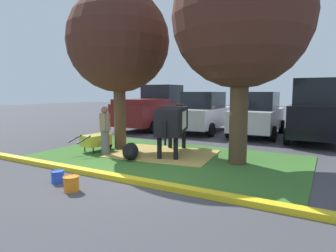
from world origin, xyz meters
name	(u,v)px	position (x,y,z in m)	size (l,w,h in m)	color
ground_plane	(144,177)	(0.00, 0.00, 0.00)	(80.00, 80.00, 0.00)	#424247
grass_island	(166,157)	(-0.52, 1.99, 0.01)	(8.08, 4.69, 0.02)	#386B28
curb_yellow	(113,177)	(-0.52, -0.50, 0.06)	(9.28, 0.24, 0.12)	yellow
hay_bedding	(163,154)	(-0.83, 2.33, 0.03)	(3.20, 2.40, 0.04)	tan
shade_tree_left	(118,42)	(-2.63, 2.40, 3.71)	(3.47, 3.47, 5.47)	brown
shade_tree_right	(241,19)	(1.59, 2.31, 3.92)	(3.71, 3.71, 5.81)	#4C3823
cow_holstein	(173,120)	(-0.63, 2.63, 1.10)	(1.41, 3.05, 1.56)	black
calf_lying	(130,151)	(-1.39, 1.33, 0.24)	(1.03, 1.25, 0.48)	black
person_handler	(105,129)	(-2.38, 1.33, 0.83)	(0.35, 0.44, 1.56)	slate
wheelbarrow	(97,140)	(-3.03, 1.62, 0.39)	(0.71, 1.62, 0.63)	gold
bucket_blue	(58,176)	(-1.42, -1.31, 0.14)	(0.30, 0.30, 0.27)	blue
bucket_orange	(71,183)	(-0.72, -1.55, 0.16)	(0.33, 0.33, 0.31)	orange
pickup_truck_maroon	(155,108)	(-4.71, 8.04, 1.11)	(2.31, 5.44, 2.42)	maroon
sedan_silver	(204,113)	(-1.75, 7.94, 0.98)	(2.10, 4.44, 2.02)	silver
hatchback_white	(258,114)	(0.88, 8.05, 0.98)	(2.10, 4.44, 2.02)	silver
suv_black	(317,110)	(3.33, 7.65, 1.27)	(2.20, 4.64, 2.52)	black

